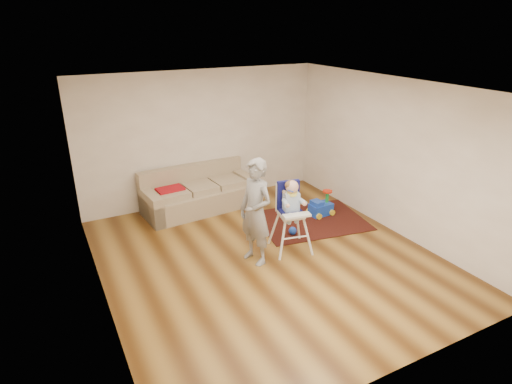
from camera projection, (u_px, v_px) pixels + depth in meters
name	position (u px, v px, depth m)	size (l,w,h in m)	color
ground	(267.00, 258.00, 6.90)	(5.50, 5.50, 0.00)	#4D2C0E
room_envelope	(252.00, 137.00, 6.63)	(5.04, 5.52, 2.72)	beige
sofa	(199.00, 189.00, 8.51)	(2.30, 1.10, 0.86)	tan
side_table	(172.00, 203.00, 8.40)	(0.45, 0.45, 0.45)	black
area_rug	(311.00, 221.00, 8.16)	(1.98, 1.48, 0.02)	black
ride_on_toy	(321.00, 203.00, 8.31)	(0.44, 0.31, 0.48)	blue
toy_ball	(293.00, 231.00, 7.59)	(0.14, 0.14, 0.14)	blue
high_chair	(291.00, 217.00, 6.94)	(0.67, 0.67, 1.23)	white
adult	(256.00, 212.00, 6.51)	(0.62, 0.40, 1.69)	gray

